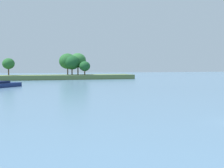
% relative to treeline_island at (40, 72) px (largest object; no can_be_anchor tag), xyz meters
% --- Properties ---
extents(treeline_island, '(80.01, 11.70, 9.81)m').
position_rel_treeline_island_xyz_m(treeline_island, '(0.00, 0.00, 0.00)').
color(treeline_island, '#566B3D').
rests_on(treeline_island, ground).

